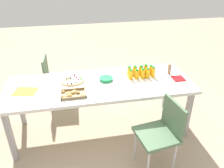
{
  "coord_description": "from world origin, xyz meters",
  "views": [
    {
      "loc": [
        0.33,
        2.46,
        2.1
      ],
      "look_at": [
        -0.14,
        0.07,
        0.75
      ],
      "focal_mm": 36.16,
      "sensor_mm": 36.0,
      "label": 1
    }
  ],
  "objects_px": {
    "party_table": "(100,88)",
    "fruit_pizza": "(72,80)",
    "juice_bottle_0": "(151,70)",
    "napkin_stack": "(178,78)",
    "juice_bottle_1": "(146,70)",
    "juice_bottle_8": "(137,74)",
    "plate_stack": "(106,79)",
    "cardboard_tube": "(169,69)",
    "juice_bottle_7": "(143,74)",
    "juice_bottle_5": "(153,72)",
    "chair_near_right": "(54,77)",
    "snack_tray": "(72,94)",
    "juice_bottle_6": "(148,73)",
    "juice_bottle_4": "(129,72)",
    "chair_far_left": "(162,130)",
    "juice_bottle_2": "(141,71)",
    "paper_folder": "(25,91)",
    "juice_bottle_9": "(131,75)",
    "juice_bottle_3": "(135,71)"
  },
  "relations": [
    {
      "from": "party_table",
      "to": "juice_bottle_0",
      "type": "height_order",
      "value": "juice_bottle_0"
    },
    {
      "from": "juice_bottle_5",
      "to": "napkin_stack",
      "type": "bearing_deg",
      "value": 158.53
    },
    {
      "from": "juice_bottle_5",
      "to": "plate_stack",
      "type": "xyz_separation_m",
      "value": [
        0.62,
        -0.02,
        -0.05
      ]
    },
    {
      "from": "juice_bottle_1",
      "to": "chair_near_right",
      "type": "bearing_deg",
      "value": -27.19
    },
    {
      "from": "juice_bottle_3",
      "to": "juice_bottle_5",
      "type": "distance_m",
      "value": 0.24
    },
    {
      "from": "juice_bottle_0",
      "to": "napkin_stack",
      "type": "distance_m",
      "value": 0.37
    },
    {
      "from": "juice_bottle_8",
      "to": "party_table",
      "type": "bearing_deg",
      "value": 6.03
    },
    {
      "from": "cardboard_tube",
      "to": "juice_bottle_8",
      "type": "bearing_deg",
      "value": 5.79
    },
    {
      "from": "juice_bottle_7",
      "to": "plate_stack",
      "type": "bearing_deg",
      "value": -3.78
    },
    {
      "from": "juice_bottle_8",
      "to": "napkin_stack",
      "type": "relative_size",
      "value": 0.88
    },
    {
      "from": "juice_bottle_4",
      "to": "cardboard_tube",
      "type": "relative_size",
      "value": 0.99
    },
    {
      "from": "juice_bottle_7",
      "to": "juice_bottle_8",
      "type": "bearing_deg",
      "value": -5.44
    },
    {
      "from": "juice_bottle_1",
      "to": "paper_folder",
      "type": "relative_size",
      "value": 0.58
    },
    {
      "from": "juice_bottle_2",
      "to": "cardboard_tube",
      "type": "xyz_separation_m",
      "value": [
        -0.39,
        0.02,
        0.0
      ]
    },
    {
      "from": "party_table",
      "to": "juice_bottle_9",
      "type": "relative_size",
      "value": 16.52
    },
    {
      "from": "party_table",
      "to": "plate_stack",
      "type": "distance_m",
      "value": 0.14
    },
    {
      "from": "party_table",
      "to": "cardboard_tube",
      "type": "height_order",
      "value": "cardboard_tube"
    },
    {
      "from": "juice_bottle_5",
      "to": "fruit_pizza",
      "type": "distance_m",
      "value": 1.06
    },
    {
      "from": "plate_stack",
      "to": "cardboard_tube",
      "type": "relative_size",
      "value": 1.22
    },
    {
      "from": "party_table",
      "to": "juice_bottle_0",
      "type": "distance_m",
      "value": 0.73
    },
    {
      "from": "snack_tray",
      "to": "paper_folder",
      "type": "distance_m",
      "value": 0.57
    },
    {
      "from": "juice_bottle_8",
      "to": "plate_stack",
      "type": "bearing_deg",
      "value": -3.46
    },
    {
      "from": "chair_near_right",
      "to": "juice_bottle_7",
      "type": "height_order",
      "value": "juice_bottle_7"
    },
    {
      "from": "juice_bottle_4",
      "to": "juice_bottle_6",
      "type": "xyz_separation_m",
      "value": [
        -0.23,
        0.09,
        -0.0
      ]
    },
    {
      "from": "juice_bottle_1",
      "to": "cardboard_tube",
      "type": "height_order",
      "value": "juice_bottle_1"
    },
    {
      "from": "juice_bottle_2",
      "to": "juice_bottle_9",
      "type": "bearing_deg",
      "value": 25.23
    },
    {
      "from": "chair_far_left",
      "to": "juice_bottle_5",
      "type": "xyz_separation_m",
      "value": [
        -0.16,
        -0.78,
        0.3
      ]
    },
    {
      "from": "chair_near_right",
      "to": "juice_bottle_5",
      "type": "distance_m",
      "value": 1.53
    },
    {
      "from": "juice_bottle_3",
      "to": "juice_bottle_7",
      "type": "distance_m",
      "value": 0.11
    },
    {
      "from": "chair_near_right",
      "to": "party_table",
      "type": "bearing_deg",
      "value": 41.09
    },
    {
      "from": "juice_bottle_7",
      "to": "juice_bottle_6",
      "type": "bearing_deg",
      "value": -179.26
    },
    {
      "from": "snack_tray",
      "to": "juice_bottle_7",
      "type": "bearing_deg",
      "value": -164.48
    },
    {
      "from": "juice_bottle_1",
      "to": "plate_stack",
      "type": "bearing_deg",
      "value": 5.73
    },
    {
      "from": "juice_bottle_9",
      "to": "fruit_pizza",
      "type": "relative_size",
      "value": 0.45
    },
    {
      "from": "chair_near_right",
      "to": "juice_bottle_2",
      "type": "relative_size",
      "value": 5.77
    },
    {
      "from": "juice_bottle_1",
      "to": "juice_bottle_2",
      "type": "relative_size",
      "value": 1.05
    },
    {
      "from": "plate_stack",
      "to": "juice_bottle_6",
      "type": "bearing_deg",
      "value": 176.78
    },
    {
      "from": "chair_far_left",
      "to": "snack_tray",
      "type": "bearing_deg",
      "value": 51.74
    },
    {
      "from": "chair_near_right",
      "to": "juice_bottle_0",
      "type": "distance_m",
      "value": 1.5
    },
    {
      "from": "snack_tray",
      "to": "napkin_stack",
      "type": "xyz_separation_m",
      "value": [
        -1.37,
        -0.14,
        -0.01
      ]
    },
    {
      "from": "juice_bottle_6",
      "to": "juice_bottle_9",
      "type": "xyz_separation_m",
      "value": [
        0.23,
        -0.0,
        0.0
      ]
    },
    {
      "from": "party_table",
      "to": "fruit_pizza",
      "type": "relative_size",
      "value": 7.4
    },
    {
      "from": "juice_bottle_0",
      "to": "juice_bottle_3",
      "type": "relative_size",
      "value": 0.93
    },
    {
      "from": "chair_near_right",
      "to": "juice_bottle_3",
      "type": "relative_size",
      "value": 5.66
    },
    {
      "from": "paper_folder",
      "to": "juice_bottle_3",
      "type": "bearing_deg",
      "value": -173.88
    },
    {
      "from": "juice_bottle_1",
      "to": "napkin_stack",
      "type": "distance_m",
      "value": 0.44
    },
    {
      "from": "juice_bottle_1",
      "to": "party_table",
      "type": "bearing_deg",
      "value": 11.59
    },
    {
      "from": "juice_bottle_1",
      "to": "juice_bottle_0",
      "type": "bearing_deg",
      "value": 174.61
    },
    {
      "from": "juice_bottle_3",
      "to": "fruit_pizza",
      "type": "bearing_deg",
      "value": -1.63
    },
    {
      "from": "juice_bottle_5",
      "to": "juice_bottle_8",
      "type": "height_order",
      "value": "juice_bottle_5"
    }
  ]
}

